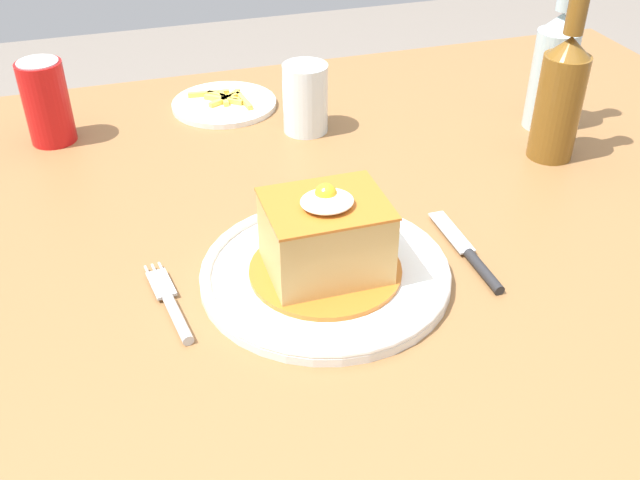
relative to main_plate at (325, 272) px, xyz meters
name	(u,v)px	position (x,y,z in m)	size (l,w,h in m)	color
dining_table	(346,265)	(0.07, 0.13, -0.10)	(1.42, 1.02, 0.73)	olive
main_plate	(325,272)	(0.00, 0.00, 0.00)	(0.28, 0.28, 0.02)	white
sandwich_meal	(326,239)	(0.00, 0.00, 0.05)	(0.17, 0.17, 0.11)	#C66B23
fork	(172,307)	(-0.17, -0.01, 0.00)	(0.04, 0.14, 0.01)	silver
knife	(474,259)	(0.17, -0.02, 0.00)	(0.02, 0.17, 0.01)	#262628
soda_can	(46,102)	(-0.29, 0.44, 0.05)	(0.07, 0.07, 0.12)	red
beer_bottle_amber	(561,91)	(0.40, 0.18, 0.09)	(0.06, 0.06, 0.27)	brown
beer_bottle_clear	(554,65)	(0.44, 0.27, 0.09)	(0.06, 0.06, 0.27)	#ADC6CC
drinking_glass	(305,103)	(0.08, 0.36, 0.04)	(0.07, 0.07, 0.10)	gold
side_plate_fries	(224,103)	(-0.02, 0.49, 0.00)	(0.17, 0.17, 0.02)	white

